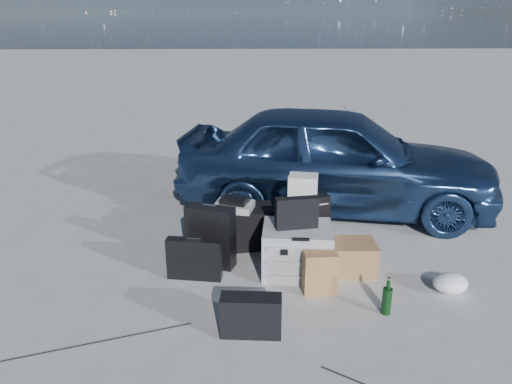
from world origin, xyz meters
TOP-DOWN VIEW (x-y plane):
  - ground at (0.00, 0.00)m, footprint 60.00×60.00m
  - car at (0.81, 2.10)m, footprint 3.82×2.15m
  - pelican_case at (0.21, 0.54)m, footprint 0.65×0.55m
  - laptop_bag at (0.20, 0.54)m, footprint 0.38×0.15m
  - briefcase at (-0.69, 0.46)m, footprint 0.49×0.18m
  - suitcase_left at (-0.56, 0.70)m, footprint 0.47×0.30m
  - suitcase_right at (0.32, 0.96)m, footprint 0.50×0.31m
  - white_carton at (0.30, 0.96)m, footprint 0.30×0.26m
  - duffel_bag at (-0.35, 1.08)m, footprint 0.85×0.49m
  - flat_box_white at (-0.35, 1.08)m, footprint 0.42×0.35m
  - flat_box_black at (-0.34, 1.09)m, footprint 0.30×0.26m
  - kraft_bag at (0.37, 0.20)m, footprint 0.28×0.17m
  - cardboard_box at (0.72, 0.54)m, footprint 0.39×0.34m
  - plastic_bag at (1.46, 0.17)m, footprint 0.33×0.30m
  - messenger_bag at (-0.21, -0.36)m, footprint 0.45×0.20m
  - green_bottle at (0.84, -0.13)m, footprint 0.10×0.10m

SIDE VIEW (x-z plane):
  - ground at x=0.00m, z-range 0.00..0.00m
  - plastic_bag at x=1.46m, z-range 0.00..0.16m
  - cardboard_box at x=0.72m, z-range 0.00..0.29m
  - green_bottle at x=0.84m, z-range 0.00..0.30m
  - messenger_bag at x=-0.21m, z-range 0.00..0.31m
  - kraft_bag at x=0.37m, z-range 0.00..0.36m
  - briefcase at x=-0.69m, z-range 0.00..0.37m
  - duffel_bag at x=-0.35m, z-range 0.00..0.40m
  - pelican_case at x=0.21m, z-range 0.00..0.44m
  - suitcase_right at x=0.32m, z-range 0.00..0.57m
  - suitcase_left at x=-0.56m, z-range 0.00..0.57m
  - flat_box_white at x=-0.35m, z-range 0.40..0.46m
  - flat_box_black at x=-0.34m, z-range 0.46..0.52m
  - laptop_bag at x=0.20m, z-range 0.44..0.72m
  - car at x=0.81m, z-range 0.00..1.23m
  - white_carton at x=0.30m, z-range 0.57..0.78m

